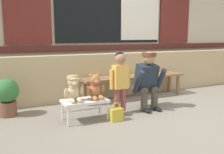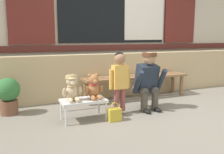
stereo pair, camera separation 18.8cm
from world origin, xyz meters
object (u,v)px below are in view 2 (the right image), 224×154
object	(u,v)px
small_display_bench	(83,102)
child_standing	(120,76)
teddy_bear_plain	(94,87)
teddy_bear_with_hat	(72,88)
adult_crouching	(148,81)
potted_plant	(8,94)
wooden_bench_long	(136,79)
handbag_on_ground	(115,114)

from	to	relation	value
small_display_bench	child_standing	bearing A→B (deg)	5.80
small_display_bench	teddy_bear_plain	world-z (taller)	teddy_bear_plain
small_display_bench	teddy_bear_with_hat	xyz separation A→B (m)	(-0.16, 0.00, 0.21)
adult_crouching	potted_plant	world-z (taller)	adult_crouching
wooden_bench_long	handbag_on_ground	distance (m)	1.39
handbag_on_ground	potted_plant	bearing A→B (deg)	146.55
handbag_on_ground	potted_plant	size ratio (longest dim) A/B	0.48
teddy_bear_with_hat	adult_crouching	world-z (taller)	adult_crouching
child_standing	handbag_on_ground	distance (m)	0.60
small_display_bench	handbag_on_ground	bearing A→B (deg)	-29.19
small_display_bench	teddy_bear_with_hat	distance (m)	0.26
adult_crouching	handbag_on_ground	bearing A→B (deg)	-157.40
wooden_bench_long	teddy_bear_with_hat	bearing A→B (deg)	-150.97
handbag_on_ground	adult_crouching	bearing A→B (deg)	22.60
child_standing	adult_crouching	xyz separation A→B (m)	(0.51, 0.02, -0.11)
small_display_bench	handbag_on_ground	size ratio (longest dim) A/B	2.35
wooden_bench_long	potted_plant	size ratio (longest dim) A/B	3.68
small_display_bench	potted_plant	size ratio (longest dim) A/B	1.12
wooden_bench_long	adult_crouching	world-z (taller)	adult_crouching
adult_crouching	teddy_bear_plain	bearing A→B (deg)	-175.23
teddy_bear_with_hat	potted_plant	size ratio (longest dim) A/B	0.64
child_standing	potted_plant	xyz separation A→B (m)	(-1.58, 0.63, -0.27)
teddy_bear_with_hat	adult_crouching	bearing A→B (deg)	3.54
child_standing	potted_plant	size ratio (longest dim) A/B	1.68
teddy_bear_with_hat	handbag_on_ground	distance (m)	0.70
potted_plant	teddy_bear_with_hat	bearing A→B (deg)	-39.87
child_standing	potted_plant	bearing A→B (deg)	158.29
adult_crouching	teddy_bear_with_hat	bearing A→B (deg)	-176.46
wooden_bench_long	adult_crouching	bearing A→B (deg)	-103.81
teddy_bear_plain	teddy_bear_with_hat	bearing A→B (deg)	179.87
teddy_bear_plain	handbag_on_ground	bearing A→B (deg)	-43.59
child_standing	adult_crouching	bearing A→B (deg)	2.24
small_display_bench	teddy_bear_plain	bearing A→B (deg)	0.51
wooden_bench_long	adult_crouching	xyz separation A→B (m)	(-0.18, -0.72, 0.11)
potted_plant	wooden_bench_long	bearing A→B (deg)	2.94
teddy_bear_with_hat	child_standing	size ratio (longest dim) A/B	0.38
teddy_bear_with_hat	teddy_bear_plain	world-z (taller)	same
wooden_bench_long	potted_plant	distance (m)	2.27
small_display_bench	handbag_on_ground	xyz separation A→B (m)	(0.39, -0.22, -0.17)
child_standing	adult_crouching	distance (m)	0.53
small_display_bench	potted_plant	world-z (taller)	potted_plant
teddy_bear_plain	small_display_bench	bearing A→B (deg)	-179.49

